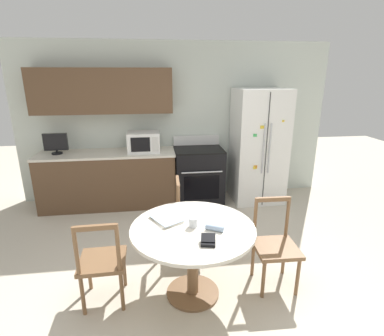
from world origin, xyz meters
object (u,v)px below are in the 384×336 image
refrigerator (258,146)px  dining_chair_far (191,216)px  dining_chair_right (275,246)px  candle_glass (193,223)px  dining_chair_left (102,262)px  wallet (208,241)px  oven_range (199,175)px  countertop_tv (56,143)px  microwave (144,142)px

refrigerator → dining_chair_far: size_ratio=2.08×
dining_chair_right → candle_glass: 0.91m
dining_chair_left → candle_glass: dining_chair_left is taller
refrigerator → wallet: size_ratio=12.70×
candle_glass → wallet: 0.32m
oven_range → countertop_tv: bearing=179.0°
oven_range → wallet: bearing=-97.0°
dining_chair_right → countertop_tv: bearing=-38.1°
countertop_tv → candle_glass: size_ratio=4.07×
dining_chair_far → dining_chair_right: 1.09m
dining_chair_left → wallet: size_ratio=6.11×
microwave → dining_chair_left: microwave is taller
dining_chair_far → dining_chair_left: 1.25m
refrigerator → microwave: size_ratio=3.74×
countertop_tv → wallet: size_ratio=2.41×
refrigerator → wallet: (-1.31, -2.52, -0.17)m
refrigerator → oven_range: (-1.00, 0.04, -0.47)m
countertop_tv → candle_glass: 2.94m
countertop_tv → dining_chair_left: countertop_tv is taller
dining_chair_right → wallet: size_ratio=6.11×
dining_chair_left → dining_chair_right: (1.69, 0.05, 0.00)m
dining_chair_left → dining_chair_right: bearing=0.2°
oven_range → dining_chair_right: 2.24m
refrigerator → microwave: bearing=178.7°
dining_chair_far → dining_chair_right: bearing=46.3°
oven_range → dining_chair_far: bearing=-102.3°
candle_glass → dining_chair_far: bearing=83.7°
dining_chair_left → candle_glass: 0.91m
oven_range → countertop_tv: countertop_tv is taller
dining_chair_right → dining_chair_left: bearing=3.5°
countertop_tv → dining_chair_left: size_ratio=0.39×
oven_range → dining_chair_left: bearing=-119.0°
countertop_tv → dining_chair_left: (0.98, -2.28, -0.64)m
microwave → dining_chair_right: microwave is taller
refrigerator → dining_chair_right: refrigerator is taller
microwave → candle_glass: (0.49, -2.25, -0.28)m
dining_chair_right → wallet: (-0.76, -0.35, 0.34)m
dining_chair_right → candle_glass: dining_chair_right is taller
refrigerator → candle_glass: refrigerator is taller
microwave → dining_chair_right: size_ratio=0.56×
candle_glass → refrigerator: bearing=57.7°
oven_range → countertop_tv: size_ratio=3.04×
dining_chair_left → dining_chair_right: size_ratio=1.00×
wallet → oven_range: bearing=83.0°
dining_chair_far → dining_chair_right: size_ratio=1.00×
countertop_tv → candle_glass: bearing=-51.3°
oven_range → wallet: size_ratio=7.32×
dining_chair_right → candle_glass: size_ratio=10.33×
candle_glass → dining_chair_left: bearing=-180.0°
countertop_tv → dining_chair_far: (1.92, -1.45, -0.64)m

